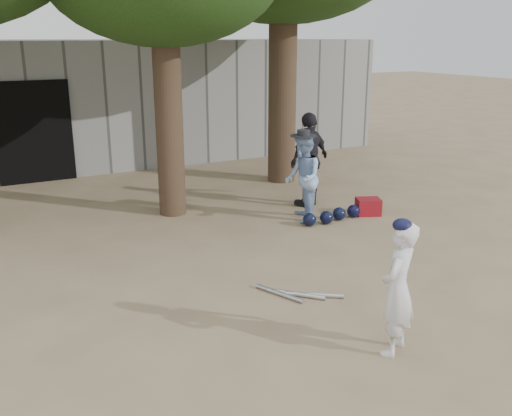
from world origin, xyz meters
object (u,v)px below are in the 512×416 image
spectator_blue (303,178)px  spectator_dark (309,160)px  red_bag (368,207)px  boy_player (398,289)px

spectator_blue → spectator_dark: size_ratio=0.86×
spectator_blue → spectator_dark: spectator_dark is taller
spectator_dark → red_bag: size_ratio=4.20×
boy_player → spectator_dark: bearing=-144.1°
red_bag → boy_player: bearing=-125.8°
boy_player → spectator_blue: 4.36m
boy_player → spectator_blue: size_ratio=0.91×
spectator_dark → red_bag: bearing=100.7°
red_bag → spectator_dark: bearing=121.1°
spectator_dark → red_bag: 1.40m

